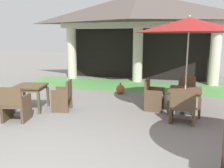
% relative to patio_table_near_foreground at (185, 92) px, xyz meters
% --- Properties ---
extents(background_pavilion, '(8.21, 3.17, 4.20)m').
position_rel_patio_table_near_foreground_xyz_m(background_pavilion, '(-2.14, 4.60, 2.63)').
color(background_pavilion, beige).
rests_on(background_pavilion, ground).
extents(lawn_strip, '(10.01, 2.48, 0.01)m').
position_rel_patio_table_near_foreground_xyz_m(lawn_strip, '(-2.14, 3.33, -0.60)').
color(lawn_strip, '#519347').
rests_on(lawn_strip, ground).
extents(patio_table_near_foreground, '(0.95, 0.95, 0.71)m').
position_rel_patio_table_near_foreground_xyz_m(patio_table_near_foreground, '(0.00, 0.00, 0.00)').
color(patio_table_near_foreground, brown).
rests_on(patio_table_near_foreground, ground).
extents(patio_umbrella_near_foreground, '(2.94, 2.94, 2.75)m').
position_rel_patio_table_near_foreground_xyz_m(patio_umbrella_near_foreground, '(-0.00, 0.00, 1.87)').
color(patio_umbrella_near_foreground, '#2D2D2D').
rests_on(patio_umbrella_near_foreground, ground).
extents(patio_chair_near_foreground_south, '(0.65, 0.55, 0.88)m').
position_rel_patio_table_near_foreground_xyz_m(patio_chair_near_foreground_south, '(-0.07, -0.90, -0.19)').
color(patio_chair_near_foreground_south, brown).
rests_on(patio_chair_near_foreground_south, ground).
extents(patio_chair_near_foreground_north, '(0.60, 0.60, 0.89)m').
position_rel_patio_table_near_foreground_xyz_m(patio_chair_near_foreground_north, '(0.07, 0.91, -0.22)').
color(patio_chair_near_foreground_north, brown).
rests_on(patio_chair_near_foreground_north, ground).
extents(patio_chair_near_foreground_west, '(0.56, 0.65, 0.92)m').
position_rel_patio_table_near_foreground_xyz_m(patio_chair_near_foreground_west, '(-0.91, 0.07, -0.18)').
color(patio_chair_near_foreground_west, brown).
rests_on(patio_chair_near_foreground_west, ground).
extents(patio_table_mid_left, '(0.99, 0.99, 0.76)m').
position_rel_patio_table_near_foreground_xyz_m(patio_table_mid_left, '(-4.45, -0.94, 0.04)').
color(patio_table_mid_left, brown).
rests_on(patio_table_mid_left, ground).
extents(patio_chair_mid_left_east, '(0.60, 0.64, 0.91)m').
position_rel_patio_table_near_foreground_xyz_m(patio_chair_mid_left_east, '(-3.49, -0.75, -0.19)').
color(patio_chair_mid_left_east, brown).
rests_on(patio_chair_mid_left_east, ground).
extents(patio_chair_mid_left_south, '(0.70, 0.68, 0.94)m').
position_rel_patio_table_near_foreground_xyz_m(patio_chair_mid_left_south, '(-4.26, -1.91, -0.17)').
color(patio_chair_mid_left_south, brown).
rests_on(patio_chair_mid_left_south, ground).
extents(terracotta_urn, '(0.33, 0.33, 0.44)m').
position_rel_patio_table_near_foreground_xyz_m(terracotta_urn, '(-2.33, 1.75, -0.42)').
color(terracotta_urn, brown).
rests_on(terracotta_urn, ground).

